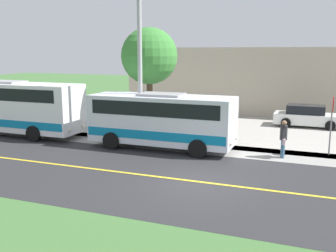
{
  "coord_description": "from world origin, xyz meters",
  "views": [
    {
      "loc": [
        13.9,
        4.09,
        4.99
      ],
      "look_at": [
        -3.5,
        -2.59,
        1.4
      ],
      "focal_mm": 41.73,
      "sensor_mm": 36.0,
      "label": 1
    }
  ],
  "objects_px": {
    "transit_bus_rear": "(1,105)",
    "commercial_building": "(251,78)",
    "tree_curbside": "(149,57)",
    "parked_car_near": "(308,116)",
    "street_light_pole": "(139,53)",
    "shuttle_bus_front": "(162,118)",
    "stop_sign": "(332,115)",
    "pedestrian_with_bags": "(283,138)"
  },
  "relations": [
    {
      "from": "shuttle_bus_front",
      "to": "street_light_pole",
      "type": "distance_m",
      "value": 3.64
    },
    {
      "from": "transit_bus_rear",
      "to": "tree_curbside",
      "type": "xyz_separation_m",
      "value": [
        -2.94,
        8.61,
        2.9
      ]
    },
    {
      "from": "street_light_pole",
      "to": "commercial_building",
      "type": "height_order",
      "value": "street_light_pole"
    },
    {
      "from": "shuttle_bus_front",
      "to": "stop_sign",
      "type": "distance_m",
      "value": 8.31
    },
    {
      "from": "transit_bus_rear",
      "to": "parked_car_near",
      "type": "xyz_separation_m",
      "value": [
        -9.0,
        17.46,
        -1.08
      ]
    },
    {
      "from": "commercial_building",
      "to": "parked_car_near",
      "type": "bearing_deg",
      "value": 32.71
    },
    {
      "from": "parked_car_near",
      "to": "transit_bus_rear",
      "type": "bearing_deg",
      "value": -62.73
    },
    {
      "from": "tree_curbside",
      "to": "commercial_building",
      "type": "distance_m",
      "value": 14.64
    },
    {
      "from": "street_light_pole",
      "to": "tree_curbside",
      "type": "xyz_separation_m",
      "value": [
        -2.51,
        -0.5,
        -0.23
      ]
    },
    {
      "from": "stop_sign",
      "to": "street_light_pole",
      "type": "xyz_separation_m",
      "value": [
        1.21,
        -9.58,
        2.94
      ]
    },
    {
      "from": "parked_car_near",
      "to": "commercial_building",
      "type": "distance_m",
      "value": 9.63
    },
    {
      "from": "pedestrian_with_bags",
      "to": "stop_sign",
      "type": "xyz_separation_m",
      "value": [
        -1.29,
        2.08,
        0.99
      ]
    },
    {
      "from": "street_light_pole",
      "to": "commercial_building",
      "type": "bearing_deg",
      "value": 168.84
    },
    {
      "from": "shuttle_bus_front",
      "to": "transit_bus_rear",
      "type": "xyz_separation_m",
      "value": [
        0.04,
        -10.55,
        0.19
      ]
    },
    {
      "from": "pedestrian_with_bags",
      "to": "stop_sign",
      "type": "height_order",
      "value": "stop_sign"
    },
    {
      "from": "shuttle_bus_front",
      "to": "transit_bus_rear",
      "type": "distance_m",
      "value": 10.55
    },
    {
      "from": "street_light_pole",
      "to": "stop_sign",
      "type": "bearing_deg",
      "value": 97.2
    },
    {
      "from": "transit_bus_rear",
      "to": "commercial_building",
      "type": "bearing_deg",
      "value": 143.87
    },
    {
      "from": "shuttle_bus_front",
      "to": "parked_car_near",
      "type": "relative_size",
      "value": 1.72
    },
    {
      "from": "transit_bus_rear",
      "to": "parked_car_near",
      "type": "distance_m",
      "value": 19.68
    },
    {
      "from": "stop_sign",
      "to": "commercial_building",
      "type": "distance_m",
      "value": 16.57
    },
    {
      "from": "stop_sign",
      "to": "transit_bus_rear",
      "type": "bearing_deg",
      "value": -84.99
    },
    {
      "from": "commercial_building",
      "to": "tree_curbside",
      "type": "bearing_deg",
      "value": -15.03
    },
    {
      "from": "transit_bus_rear",
      "to": "stop_sign",
      "type": "bearing_deg",
      "value": 95.01
    },
    {
      "from": "shuttle_bus_front",
      "to": "parked_car_near",
      "type": "height_order",
      "value": "shuttle_bus_front"
    },
    {
      "from": "shuttle_bus_front",
      "to": "parked_car_near",
      "type": "distance_m",
      "value": 11.36
    },
    {
      "from": "tree_curbside",
      "to": "commercial_building",
      "type": "bearing_deg",
      "value": 164.97
    },
    {
      "from": "transit_bus_rear",
      "to": "street_light_pole",
      "type": "distance_m",
      "value": 9.64
    },
    {
      "from": "street_light_pole",
      "to": "commercial_building",
      "type": "distance_m",
      "value": 16.98
    },
    {
      "from": "shuttle_bus_front",
      "to": "street_light_pole",
      "type": "relative_size",
      "value": 0.85
    },
    {
      "from": "stop_sign",
      "to": "commercial_building",
      "type": "height_order",
      "value": "commercial_building"
    },
    {
      "from": "shuttle_bus_front",
      "to": "transit_bus_rear",
      "type": "height_order",
      "value": "transit_bus_rear"
    },
    {
      "from": "parked_car_near",
      "to": "shuttle_bus_front",
      "type": "bearing_deg",
      "value": -37.64
    },
    {
      "from": "stop_sign",
      "to": "parked_car_near",
      "type": "distance_m",
      "value": 7.57
    },
    {
      "from": "tree_curbside",
      "to": "street_light_pole",
      "type": "bearing_deg",
      "value": 11.34
    },
    {
      "from": "pedestrian_with_bags",
      "to": "stop_sign",
      "type": "bearing_deg",
      "value": 121.75
    },
    {
      "from": "shuttle_bus_front",
      "to": "tree_curbside",
      "type": "bearing_deg",
      "value": -146.27
    },
    {
      "from": "shuttle_bus_front",
      "to": "pedestrian_with_bags",
      "type": "height_order",
      "value": "shuttle_bus_front"
    },
    {
      "from": "pedestrian_with_bags",
      "to": "parked_car_near",
      "type": "bearing_deg",
      "value": 174.4
    },
    {
      "from": "transit_bus_rear",
      "to": "pedestrian_with_bags",
      "type": "height_order",
      "value": "transit_bus_rear"
    },
    {
      "from": "shuttle_bus_front",
      "to": "commercial_building",
      "type": "relative_size",
      "value": 0.39
    },
    {
      "from": "pedestrian_with_bags",
      "to": "parked_car_near",
      "type": "xyz_separation_m",
      "value": [
        -8.65,
        0.85,
        -0.28
      ]
    }
  ]
}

